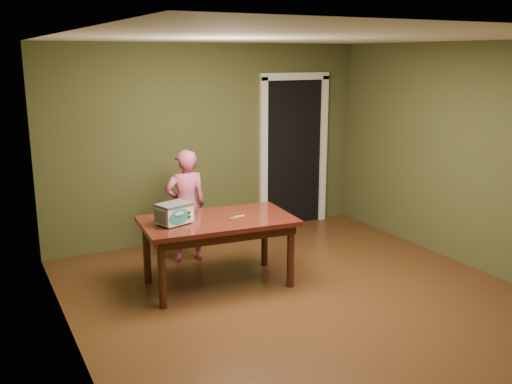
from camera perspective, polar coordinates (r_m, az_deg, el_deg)
floor at (r=5.91m, az=5.30°, el=-10.96°), size 5.00×5.00×0.00m
room_shell at (r=5.43m, az=5.70°, el=5.67°), size 4.52×5.02×2.61m
doorway at (r=8.54m, az=2.75°, el=4.20°), size 1.10×0.66×2.25m
dining_table at (r=6.11m, az=-3.86°, el=-3.57°), size 1.67×1.03×0.75m
toy_oven at (r=5.90m, az=-8.16°, el=-2.07°), size 0.40×0.33×0.22m
baking_pan at (r=6.02m, az=-2.23°, el=-2.70°), size 0.10×0.10×0.02m
spatula at (r=6.12m, az=-1.91°, el=-2.48°), size 0.18×0.05×0.01m
child at (r=6.86m, az=-7.01°, el=-1.41°), size 0.53×0.37×1.37m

